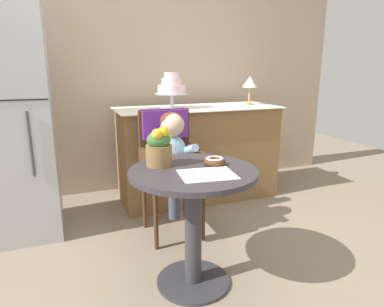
{
  "coord_description": "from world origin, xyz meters",
  "views": [
    {
      "loc": [
        -0.64,
        -1.67,
        1.27
      ],
      "look_at": [
        0.05,
        0.15,
        0.77
      ],
      "focal_mm": 31.46,
      "sensor_mm": 36.0,
      "label": 1
    }
  ],
  "objects": [
    {
      "name": "cafe_table",
      "position": [
        0.0,
        0.0,
        0.51
      ],
      "size": [
        0.72,
        0.72,
        0.72
      ],
      "color": "#332D33",
      "rests_on": "ground"
    },
    {
      "name": "ground_plane",
      "position": [
        0.0,
        0.0,
        0.0
      ],
      "size": [
        8.0,
        8.0,
        0.0
      ],
      "primitive_type": "plane",
      "color": "gray"
    },
    {
      "name": "flower_vase",
      "position": [
        -0.16,
        0.14,
        0.83
      ],
      "size": [
        0.15,
        0.15,
        0.23
      ],
      "color": "brown",
      "rests_on": "cafe_table"
    },
    {
      "name": "wicker_chair",
      "position": [
        0.07,
        0.74,
        0.64
      ],
      "size": [
        0.42,
        0.45,
        0.95
      ],
      "rotation": [
        0.0,
        0.0,
        -0.0
      ],
      "color": "#472D19",
      "rests_on": "ground"
    },
    {
      "name": "table_lamp",
      "position": [
        1.11,
        1.31,
        1.12
      ],
      "size": [
        0.15,
        0.15,
        0.28
      ],
      "color": "#B28C47",
      "rests_on": "display_counter"
    },
    {
      "name": "back_wall",
      "position": [
        0.0,
        1.85,
        1.35
      ],
      "size": [
        4.8,
        0.1,
        2.7
      ],
      "primitive_type": "cube",
      "color": "tan",
      "rests_on": "ground"
    },
    {
      "name": "paper_napkin",
      "position": [
        0.03,
        -0.12,
        0.72
      ],
      "size": [
        0.31,
        0.26,
        0.0
      ],
      "primitive_type": "cube",
      "rotation": [
        0.0,
        0.0,
        -0.12
      ],
      "color": "white",
      "rests_on": "cafe_table"
    },
    {
      "name": "refrigerator",
      "position": [
        -1.05,
        1.1,
        0.85
      ],
      "size": [
        0.64,
        0.63,
        1.7
      ],
      "color": "#B7BABF",
      "rests_on": "ground"
    },
    {
      "name": "tiered_cake_stand",
      "position": [
        0.29,
        1.3,
        1.09
      ],
      "size": [
        0.3,
        0.3,
        0.32
      ],
      "color": "silver",
      "rests_on": "display_counter"
    },
    {
      "name": "donut_front",
      "position": [
        0.15,
        0.04,
        0.74
      ],
      "size": [
        0.12,
        0.12,
        0.04
      ],
      "color": "#4C2D19",
      "rests_on": "cafe_table"
    },
    {
      "name": "seated_child",
      "position": [
        0.07,
        0.58,
        0.68
      ],
      "size": [
        0.27,
        0.32,
        0.73
      ],
      "color": "#8CADCC",
      "rests_on": "ground"
    },
    {
      "name": "display_counter",
      "position": [
        0.55,
        1.3,
        0.45
      ],
      "size": [
        1.56,
        0.62,
        0.9
      ],
      "color": "olive",
      "rests_on": "ground"
    }
  ]
}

